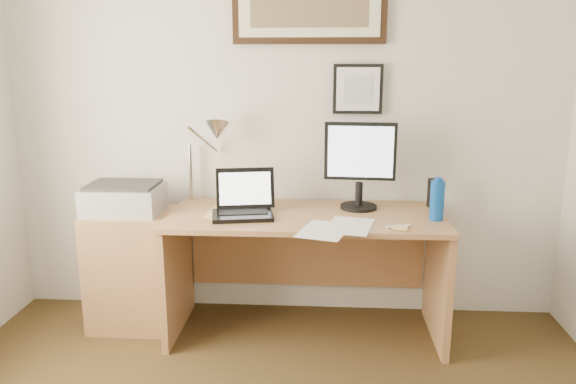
# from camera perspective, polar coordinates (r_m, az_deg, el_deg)

# --- Properties ---
(wall_back) EXTENTS (3.50, 0.02, 2.50)m
(wall_back) POSITION_cam_1_polar(r_m,az_deg,el_deg) (3.54, -0.36, 7.23)
(wall_back) COLOR silver
(wall_back) RESTS_ON ground
(side_cabinet) EXTENTS (0.50, 0.40, 0.73)m
(side_cabinet) POSITION_cam_1_polar(r_m,az_deg,el_deg) (3.63, -15.49, -7.55)
(side_cabinet) COLOR #9A6840
(side_cabinet) RESTS_ON floor
(water_bottle) EXTENTS (0.08, 0.08, 0.22)m
(water_bottle) POSITION_cam_1_polar(r_m,az_deg,el_deg) (3.23, 14.92, -0.84)
(water_bottle) COLOR #0C45A0
(water_bottle) RESTS_ON desk
(bottle_cap) EXTENTS (0.04, 0.04, 0.02)m
(bottle_cap) POSITION_cam_1_polar(r_m,az_deg,el_deg) (3.20, 15.05, 1.28)
(bottle_cap) COLOR #0C45A0
(bottle_cap) RESTS_ON water_bottle
(speaker) EXTENTS (0.09, 0.08, 0.17)m
(speaker) POSITION_cam_1_polar(r_m,az_deg,el_deg) (3.51, 14.73, -0.11)
(speaker) COLOR black
(speaker) RESTS_ON desk
(paper_sheet_a) EXTENTS (0.32, 0.38, 0.00)m
(paper_sheet_a) POSITION_cam_1_polar(r_m,az_deg,el_deg) (2.96, 3.72, -3.89)
(paper_sheet_a) COLOR white
(paper_sheet_a) RESTS_ON desk
(paper_sheet_b) EXTENTS (0.30, 0.37, 0.00)m
(paper_sheet_b) POSITION_cam_1_polar(r_m,az_deg,el_deg) (3.05, 6.28, -3.43)
(paper_sheet_b) COLOR white
(paper_sheet_b) RESTS_ON desk
(sticky_pad) EXTENTS (0.09, 0.09, 0.01)m
(sticky_pad) POSITION_cam_1_polar(r_m,az_deg,el_deg) (3.04, 11.33, -3.59)
(sticky_pad) COLOR #E2CE6B
(sticky_pad) RESTS_ON desk
(marker_pen) EXTENTS (0.14, 0.06, 0.02)m
(marker_pen) POSITION_cam_1_polar(r_m,az_deg,el_deg) (3.06, 11.15, -3.44)
(marker_pen) COLOR white
(marker_pen) RESTS_ON desk
(book) EXTENTS (0.24, 0.31, 0.02)m
(book) POSITION_cam_1_polar(r_m,az_deg,el_deg) (3.31, -7.95, -1.96)
(book) COLOR #D9B866
(book) RESTS_ON desk
(desk) EXTENTS (1.60, 0.70, 0.75)m
(desk) POSITION_cam_1_polar(r_m,az_deg,el_deg) (3.42, 1.86, -5.67)
(desk) COLOR #9A6840
(desk) RESTS_ON floor
(laptop) EXTENTS (0.38, 0.35, 0.26)m
(laptop) POSITION_cam_1_polar(r_m,az_deg,el_deg) (3.24, -4.54, -1.37)
(laptop) COLOR black
(laptop) RESTS_ON desk
(lcd_monitor) EXTENTS (0.42, 0.22, 0.52)m
(lcd_monitor) POSITION_cam_1_polar(r_m,az_deg,el_deg) (3.34, 7.32, 3.11)
(lcd_monitor) COLOR black
(lcd_monitor) RESTS_ON desk
(printer) EXTENTS (0.44, 0.34, 0.18)m
(printer) POSITION_cam_1_polar(r_m,az_deg,el_deg) (3.49, -16.33, -0.60)
(printer) COLOR #A3A3A6
(printer) RESTS_ON side_cabinet
(desk_lamp) EXTENTS (0.29, 0.27, 0.53)m
(desk_lamp) POSITION_cam_1_polar(r_m,az_deg,el_deg) (3.41, -7.46, 5.83)
(desk_lamp) COLOR silver
(desk_lamp) RESTS_ON desk
(picture_large) EXTENTS (0.92, 0.04, 0.47)m
(picture_large) POSITION_cam_1_polar(r_m,az_deg,el_deg) (3.50, 2.18, 18.63)
(picture_large) COLOR black
(picture_large) RESTS_ON wall_back
(picture_small) EXTENTS (0.30, 0.03, 0.30)m
(picture_small) POSITION_cam_1_polar(r_m,az_deg,el_deg) (3.50, 7.11, 10.34)
(picture_small) COLOR black
(picture_small) RESTS_ON wall_back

